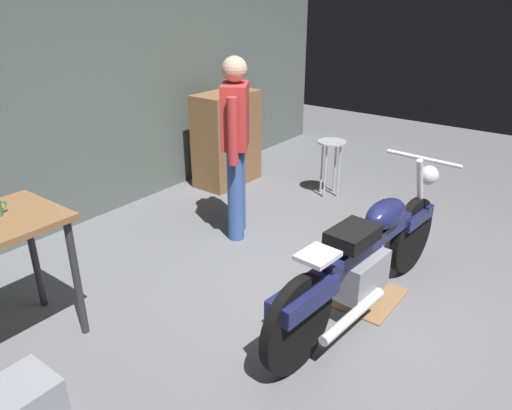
% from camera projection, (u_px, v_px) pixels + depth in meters
% --- Properties ---
extents(ground_plane, '(12.00, 12.00, 0.00)m').
position_uv_depth(ground_plane, '(328.00, 310.00, 3.56)').
color(ground_plane, slate).
extents(back_wall, '(8.00, 0.12, 3.10)m').
position_uv_depth(back_wall, '(74.00, 63.00, 4.49)').
color(back_wall, '#56605B').
rests_on(back_wall, ground_plane).
extents(motorcycle, '(2.19, 0.60, 1.00)m').
position_uv_depth(motorcycle, '(366.00, 257.00, 3.40)').
color(motorcycle, black).
rests_on(motorcycle, ground_plane).
extents(person_standing, '(0.49, 0.39, 1.67)m').
position_uv_depth(person_standing, '(236.00, 141.00, 4.34)').
color(person_standing, '#3B5A9C').
rests_on(person_standing, ground_plane).
extents(shop_stool, '(0.32, 0.32, 0.64)m').
position_uv_depth(shop_stool, '(331.00, 153.00, 5.41)').
color(shop_stool, '#B2B2B7').
rests_on(shop_stool, ground_plane).
extents(wooden_dresser, '(0.80, 0.47, 1.10)m').
position_uv_depth(wooden_dresser, '(227.00, 139.00, 5.76)').
color(wooden_dresser, brown).
rests_on(wooden_dresser, ground_plane).
extents(drip_tray, '(0.56, 0.40, 0.01)m').
position_uv_depth(drip_tray, '(370.00, 298.00, 3.70)').
color(drip_tray, olive).
rests_on(drip_tray, ground_plane).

